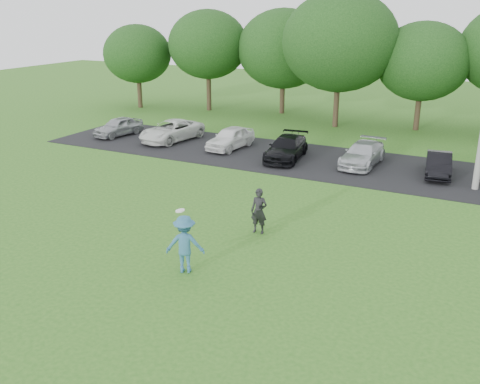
% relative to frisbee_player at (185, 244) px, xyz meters
% --- Properties ---
extents(ground, '(100.00, 100.00, 0.00)m').
position_rel_frisbee_player_xyz_m(ground, '(-0.15, 0.45, -0.90)').
color(ground, '#2E681D').
rests_on(ground, ground).
extents(parking_lot, '(32.00, 6.50, 0.03)m').
position_rel_frisbee_player_xyz_m(parking_lot, '(-0.15, 13.45, -0.89)').
color(parking_lot, black).
rests_on(parking_lot, ground).
extents(frisbee_player, '(1.34, 1.09, 2.10)m').
position_rel_frisbee_player_xyz_m(frisbee_player, '(0.00, 0.00, 0.00)').
color(frisbee_player, teal).
rests_on(frisbee_player, ground).
extents(camera_bystander, '(0.63, 0.45, 1.63)m').
position_rel_frisbee_player_xyz_m(camera_bystander, '(0.74, 3.67, -0.09)').
color(camera_bystander, black).
rests_on(camera_bystander, ground).
extents(parked_cars, '(28.38, 5.08, 1.21)m').
position_rel_frisbee_player_xyz_m(parked_cars, '(0.07, 13.54, -0.30)').
color(parked_cars, '#A7AAAE').
rests_on(parked_cars, parking_lot).
extents(tree_row, '(42.39, 9.85, 8.64)m').
position_rel_frisbee_player_xyz_m(tree_row, '(1.37, 23.21, 4.00)').
color(tree_row, '#38281C').
rests_on(tree_row, ground).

